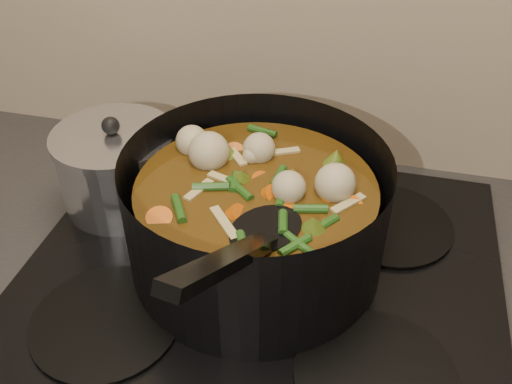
# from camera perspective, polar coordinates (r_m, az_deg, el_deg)

# --- Properties ---
(stovetop) EXTENTS (0.62, 0.54, 0.03)m
(stovetop) POSITION_cam_1_polar(r_m,az_deg,el_deg) (0.77, 0.49, -8.24)
(stovetop) COLOR black
(stovetop) RESTS_ON counter
(stockpot) EXTENTS (0.42, 0.50, 0.24)m
(stockpot) POSITION_cam_1_polar(r_m,az_deg,el_deg) (0.72, 0.02, -2.49)
(stockpot) COLOR black
(stockpot) RESTS_ON stovetop
(saucepan) EXTENTS (0.18, 0.18, 0.14)m
(saucepan) POSITION_cam_1_polar(r_m,az_deg,el_deg) (0.86, -13.62, 2.39)
(saucepan) COLOR silver
(saucepan) RESTS_ON stovetop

